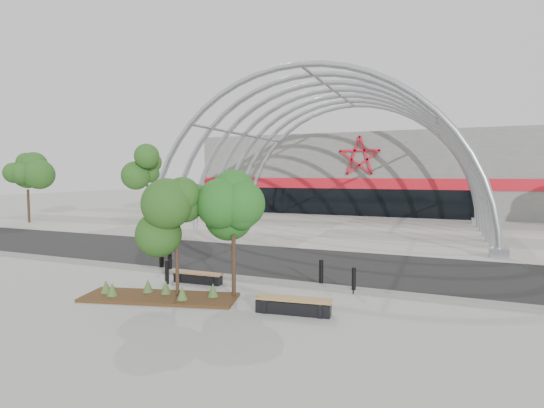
{
  "coord_description": "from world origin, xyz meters",
  "views": [
    {
      "loc": [
        7.54,
        -14.47,
        4.02
      ],
      "look_at": [
        0.0,
        4.0,
        2.6
      ],
      "focal_mm": 28.0,
      "sensor_mm": 36.0,
      "label": 1
    }
  ],
  "objects_px": {
    "street_tree_1": "(233,209)",
    "bench_0": "(198,278)",
    "bollard_2": "(167,272)",
    "street_tree_0": "(176,218)",
    "bench_1": "(293,306)"
  },
  "relations": [
    {
      "from": "street_tree_1",
      "to": "bench_0",
      "type": "height_order",
      "value": "street_tree_1"
    },
    {
      "from": "bollard_2",
      "to": "bench_0",
      "type": "bearing_deg",
      "value": 27.82
    },
    {
      "from": "street_tree_0",
      "to": "bollard_2",
      "type": "relative_size",
      "value": 4.14
    },
    {
      "from": "bollard_2",
      "to": "bench_1",
      "type": "bearing_deg",
      "value": -14.44
    },
    {
      "from": "street_tree_0",
      "to": "street_tree_1",
      "type": "bearing_deg",
      "value": 22.47
    },
    {
      "from": "street_tree_1",
      "to": "bench_1",
      "type": "xyz_separation_m",
      "value": [
        2.3,
        -0.74,
        -2.67
      ]
    },
    {
      "from": "bench_1",
      "to": "bollard_2",
      "type": "distance_m",
      "value": 5.56
    },
    {
      "from": "street_tree_1",
      "to": "bench_0",
      "type": "distance_m",
      "value": 3.61
    },
    {
      "from": "bench_0",
      "to": "bollard_2",
      "type": "distance_m",
      "value": 1.14
    },
    {
      "from": "street_tree_1",
      "to": "bollard_2",
      "type": "bearing_deg",
      "value": 168.17
    },
    {
      "from": "street_tree_0",
      "to": "bollard_2",
      "type": "distance_m",
      "value": 2.92
    },
    {
      "from": "street_tree_0",
      "to": "bench_0",
      "type": "height_order",
      "value": "street_tree_0"
    },
    {
      "from": "street_tree_1",
      "to": "bench_1",
      "type": "relative_size",
      "value": 1.78
    },
    {
      "from": "street_tree_0",
      "to": "bollard_2",
      "type": "height_order",
      "value": "street_tree_0"
    },
    {
      "from": "street_tree_0",
      "to": "bench_1",
      "type": "distance_m",
      "value": 4.65
    }
  ]
}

